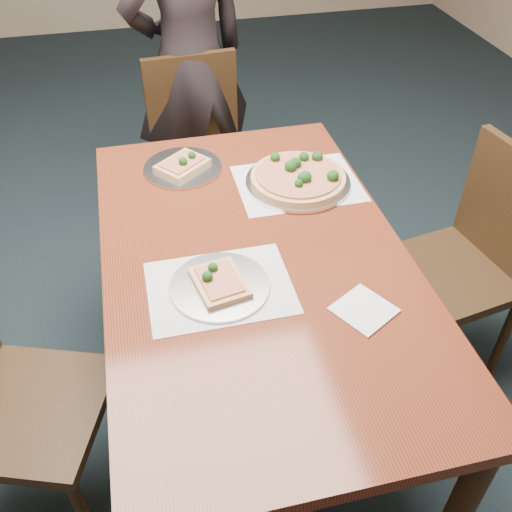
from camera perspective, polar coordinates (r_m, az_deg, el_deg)
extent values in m
plane|color=black|center=(2.42, -4.79, -9.65)|extent=(8.00, 8.00, 0.00)
cube|color=#541E10|center=(1.71, 0.00, -0.57)|extent=(0.90, 1.50, 0.04)
cylinder|color=black|center=(2.46, -12.64, 1.87)|extent=(0.07, 0.07, 0.70)
cylinder|color=black|center=(1.74, 19.55, -23.01)|extent=(0.07, 0.07, 0.70)
cylinder|color=black|center=(2.55, 5.02, 4.43)|extent=(0.07, 0.07, 0.70)
cube|color=black|center=(2.66, -5.12, 8.74)|extent=(0.45, 0.45, 0.04)
cylinder|color=black|center=(2.63, -7.68, 1.72)|extent=(0.04, 0.04, 0.43)
cylinder|color=black|center=(2.92, -9.15, 5.97)|extent=(0.04, 0.04, 0.43)
cylinder|color=black|center=(2.69, -0.18, 3.21)|extent=(0.04, 0.04, 0.43)
cylinder|color=black|center=(2.97, -2.30, 7.25)|extent=(0.04, 0.04, 0.43)
cube|color=black|center=(2.71, -6.42, 15.07)|extent=(0.42, 0.07, 0.44)
cube|color=black|center=(1.82, -21.73, -14.17)|extent=(0.54, 0.54, 0.04)
cylinder|color=black|center=(2.03, -13.35, -14.81)|extent=(0.04, 0.04, 0.43)
cylinder|color=black|center=(2.16, -22.67, -13.18)|extent=(0.04, 0.04, 0.43)
cube|color=black|center=(2.19, 18.72, -1.74)|extent=(0.48, 0.48, 0.04)
cylinder|color=black|center=(2.36, 11.49, -4.41)|extent=(0.04, 0.04, 0.43)
cylinder|color=black|center=(2.54, 18.38, -2.04)|extent=(0.04, 0.04, 0.43)
cylinder|color=black|center=(2.18, 16.49, -10.55)|extent=(0.04, 0.04, 0.43)
cylinder|color=black|center=(2.37, 23.53, -7.45)|extent=(0.04, 0.04, 0.43)
cube|color=black|center=(2.17, 23.99, 4.32)|extent=(0.10, 0.42, 0.44)
imported|color=black|center=(2.73, -6.64, 18.82)|extent=(0.72, 0.61, 1.69)
cube|color=white|center=(2.01, 4.19, 7.25)|extent=(0.42, 0.32, 0.00)
cube|color=white|center=(1.60, -3.63, -3.16)|extent=(0.40, 0.30, 0.00)
cylinder|color=silver|center=(2.00, 4.20, 7.42)|extent=(0.36, 0.36, 0.01)
cylinder|color=tan|center=(1.99, 4.23, 7.80)|extent=(0.33, 0.33, 0.02)
cylinder|color=tan|center=(1.99, 4.25, 8.14)|extent=(0.29, 0.29, 0.01)
sphere|color=#143C12|center=(2.06, 4.82, 9.86)|extent=(0.04, 0.04, 0.04)
sphere|color=#143C12|center=(2.07, 6.21, 9.87)|extent=(0.04, 0.04, 0.04)
sphere|color=#143C12|center=(2.07, 6.07, 9.88)|extent=(0.04, 0.04, 0.04)
sphere|color=#143C12|center=(2.05, 1.93, 9.84)|extent=(0.03, 0.03, 0.03)
sphere|color=#143C12|center=(1.94, 4.96, 7.87)|extent=(0.04, 0.04, 0.04)
sphere|color=#143C12|center=(2.00, 3.49, 8.95)|extent=(0.04, 0.04, 0.04)
sphere|color=#143C12|center=(1.94, 4.74, 7.80)|extent=(0.04, 0.04, 0.04)
sphere|color=#143C12|center=(2.02, 3.99, 9.28)|extent=(0.04, 0.04, 0.04)
sphere|color=#143C12|center=(1.95, 4.90, 7.87)|extent=(0.03, 0.03, 0.03)
sphere|color=#143C12|center=(1.96, 7.70, 7.93)|extent=(0.04, 0.04, 0.04)
sphere|color=#143C12|center=(1.92, 4.29, 7.25)|extent=(0.03, 0.03, 0.03)
cylinder|color=silver|center=(1.59, -3.64, -3.00)|extent=(0.28, 0.28, 0.01)
cube|color=tan|center=(1.58, -3.66, -2.67)|extent=(0.16, 0.19, 0.02)
cube|color=tan|center=(1.58, -3.68, -2.37)|extent=(0.12, 0.16, 0.01)
sphere|color=#143C12|center=(1.57, -4.88, -2.05)|extent=(0.03, 0.03, 0.03)
sphere|color=#143C12|center=(1.60, -4.34, -1.13)|extent=(0.03, 0.03, 0.03)
cylinder|color=silver|center=(2.10, -7.35, 8.75)|extent=(0.28, 0.28, 0.01)
cube|color=tan|center=(2.09, -7.38, 9.05)|extent=(0.21, 0.21, 0.02)
cube|color=tan|center=(2.08, -7.41, 9.31)|extent=(0.17, 0.17, 0.01)
sphere|color=#143C12|center=(2.10, -6.44, 9.98)|extent=(0.03, 0.03, 0.03)
sphere|color=#143C12|center=(2.06, -7.32, 9.37)|extent=(0.03, 0.03, 0.03)
cube|color=white|center=(1.56, 10.74, -5.31)|extent=(0.19, 0.19, 0.01)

